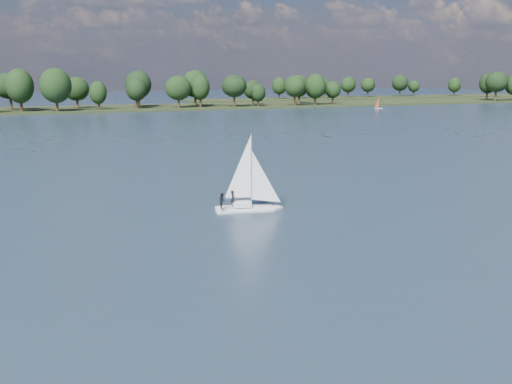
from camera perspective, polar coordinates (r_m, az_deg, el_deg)
ground at (r=120.47m, az=-9.02°, el=5.13°), size 700.00×700.00×0.00m
far_shore at (r=230.46m, az=-15.77°, el=7.93°), size 660.00×40.00×1.50m
far_shore_back at (r=334.64m, az=11.71°, el=9.18°), size 220.00×30.00×1.40m
sailboat at (r=57.08m, az=-1.10°, el=0.34°), size 6.47×2.89×8.23m
dinghy_orange at (r=234.18m, az=12.16°, el=8.44°), size 3.14×1.43×4.88m
treeline at (r=225.52m, az=-16.37°, el=9.88°), size 562.68×74.34×17.25m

